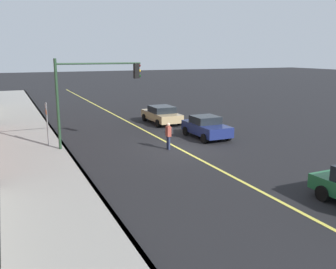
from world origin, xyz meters
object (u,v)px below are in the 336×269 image
(car_tan, at_px, (161,114))
(traffic_light_mast, at_px, (93,86))
(pedestrian_with_backpack, at_px, (169,134))
(car_navy, at_px, (206,127))
(street_sign_post, at_px, (47,121))

(car_tan, relative_size, traffic_light_mast, 0.84)
(car_tan, distance_m, pedestrian_with_backpack, 8.28)
(car_navy, xyz_separation_m, car_tan, (6.02, 0.62, -0.01))
(traffic_light_mast, height_order, street_sign_post, traffic_light_mast)
(pedestrian_with_backpack, height_order, traffic_light_mast, traffic_light_mast)
(car_navy, distance_m, traffic_light_mast, 7.87)
(traffic_light_mast, bearing_deg, car_navy, -92.91)
(pedestrian_with_backpack, relative_size, street_sign_post, 0.58)
(pedestrian_with_backpack, distance_m, traffic_light_mast, 5.14)
(car_navy, bearing_deg, pedestrian_with_backpack, 116.43)
(car_tan, xyz_separation_m, pedestrian_with_backpack, (-7.76, 2.88, 0.19))
(car_navy, distance_m, car_tan, 6.05)
(car_navy, height_order, street_sign_post, street_sign_post)
(pedestrian_with_backpack, bearing_deg, car_tan, -20.35)
(street_sign_post, bearing_deg, pedestrian_with_backpack, -117.69)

